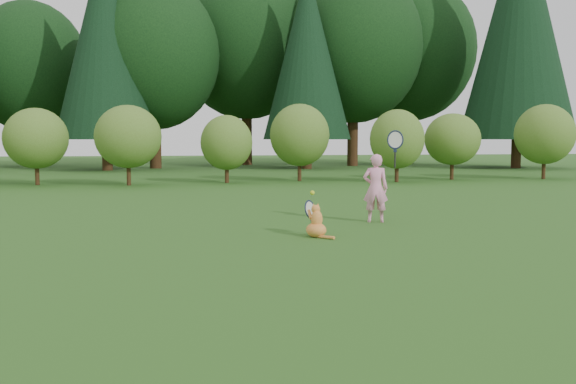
{
  "coord_description": "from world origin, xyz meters",
  "views": [
    {
      "loc": [
        -1.52,
        -9.07,
        1.53
      ],
      "look_at": [
        0.2,
        0.8,
        0.7
      ],
      "focal_mm": 40.0,
      "sensor_mm": 36.0,
      "label": 1
    }
  ],
  "objects": [
    {
      "name": "woodland_backdrop",
      "position": [
        0.0,
        23.0,
        7.5
      ],
      "size": [
        48.0,
        10.0,
        15.0
      ],
      "primitive_type": null,
      "color": "black",
      "rests_on": "ground"
    },
    {
      "name": "tennis_ball",
      "position": [
        0.47,
        0.24,
        0.73
      ],
      "size": [
        0.07,
        0.07,
        0.07
      ],
      "color": "#B2C817",
      "rests_on": "ground"
    },
    {
      "name": "ground",
      "position": [
        0.0,
        0.0,
        0.0
      ],
      "size": [
        100.0,
        100.0,
        0.0
      ],
      "primitive_type": "plane",
      "color": "#275217",
      "rests_on": "ground"
    },
    {
      "name": "child",
      "position": [
        2.09,
        2.21,
        0.66
      ],
      "size": [
        0.73,
        0.46,
        1.88
      ],
      "rotation": [
        0.0,
        0.0,
        2.87
      ],
      "color": "#FF98C4",
      "rests_on": "ground"
    },
    {
      "name": "shrub_row",
      "position": [
        0.0,
        13.0,
        1.4
      ],
      "size": [
        28.0,
        3.0,
        2.8
      ],
      "primitive_type": null,
      "color": "#4B6820",
      "rests_on": "ground"
    },
    {
      "name": "cat",
      "position": [
        0.62,
        0.67,
        0.27
      ],
      "size": [
        0.45,
        0.76,
        0.72
      ],
      "rotation": [
        0.0,
        0.0,
        0.22
      ],
      "color": "#D05C28",
      "rests_on": "ground"
    }
  ]
}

